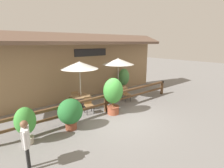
{
  "coord_description": "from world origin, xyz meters",
  "views": [
    {
      "loc": [
        -5.45,
        -5.93,
        3.65
      ],
      "look_at": [
        0.69,
        1.36,
        1.37
      ],
      "focal_mm": 28.0,
      "sensor_mm": 36.0,
      "label": 1
    }
  ],
  "objects": [
    {
      "name": "potted_plant_small_flowering",
      "position": [
        -4.11,
        0.51,
        0.83
      ],
      "size": [
        0.74,
        0.67,
        1.42
      ],
      "color": "#B7AD99",
      "rests_on": "ground"
    },
    {
      "name": "patio_umbrella_near",
      "position": [
        -0.79,
        2.3,
        2.45
      ],
      "size": [
        2.01,
        2.01,
        2.69
      ],
      "color": "#B7B2A8",
      "rests_on": "ground"
    },
    {
      "name": "chair_middle_streetside",
      "position": [
        2.08,
        1.66,
        0.48
      ],
      "size": [
        0.5,
        0.5,
        0.86
      ],
      "rotation": [
        0.0,
        0.0,
        -0.21
      ],
      "color": "olive",
      "rests_on": "ground"
    },
    {
      "name": "chair_middle_wallside",
      "position": [
        2.03,
        3.13,
        0.48
      ],
      "size": [
        0.45,
        0.45,
        0.86
      ],
      "rotation": [
        0.0,
        0.0,
        3.22
      ],
      "color": "olive",
      "rests_on": "ground"
    },
    {
      "name": "potted_plant_tall_tropical",
      "position": [
        -2.36,
        0.48,
        0.77
      ],
      "size": [
        1.07,
        0.96,
        1.36
      ],
      "color": "brown",
      "rests_on": "ground"
    },
    {
      "name": "chair_near_wallside",
      "position": [
        -0.81,
        3.09,
        0.48
      ],
      "size": [
        0.46,
        0.46,
        0.86
      ],
      "rotation": [
        0.0,
        0.0,
        3.05
      ],
      "color": "olive",
      "rests_on": "ground"
    },
    {
      "name": "pedestrian",
      "position": [
        -4.46,
        -0.96,
        1.0
      ],
      "size": [
        0.31,
        0.53,
        1.55
      ],
      "rotation": [
        0.0,
        0.0,
        1.25
      ],
      "color": "black",
      "rests_on": "ground"
    },
    {
      "name": "ground_plane",
      "position": [
        0.0,
        0.0,
        0.0
      ],
      "size": [
        60.0,
        60.0,
        0.0
      ],
      "primitive_type": "plane",
      "color": "slate"
    },
    {
      "name": "potted_plant_broad_leaf",
      "position": [
        0.11,
        0.58,
        1.13
      ],
      "size": [
        1.05,
        0.95,
        1.91
      ],
      "color": "#9E4C33",
      "rests_on": "ground"
    },
    {
      "name": "potted_plant_corner_fern",
      "position": [
        3.73,
        3.55,
        1.01
      ],
      "size": [
        0.85,
        0.77,
        1.72
      ],
      "color": "#9E4C33",
      "rests_on": "ground"
    },
    {
      "name": "patio_umbrella_middle",
      "position": [
        2.08,
        2.39,
        2.45
      ],
      "size": [
        2.01,
        2.01,
        2.69
      ],
      "color": "#B7B2A8",
      "rests_on": "ground"
    },
    {
      "name": "dining_table_near",
      "position": [
        -0.79,
        2.3,
        0.63
      ],
      "size": [
        1.05,
        1.05,
        0.78
      ],
      "color": "olive",
      "rests_on": "ground"
    },
    {
      "name": "chair_near_streetside",
      "position": [
        -0.8,
        1.51,
        0.48
      ],
      "size": [
        0.5,
        0.5,
        0.86
      ],
      "rotation": [
        0.0,
        0.0,
        -0.22
      ],
      "color": "olive",
      "rests_on": "ground"
    },
    {
      "name": "building_facade",
      "position": [
        0.0,
        4.1,
        2.17
      ],
      "size": [
        14.28,
        1.49,
        4.23
      ],
      "color": "#997A56",
      "rests_on": "ground"
    },
    {
      "name": "patio_railing",
      "position": [
        0.0,
        1.05,
        0.7
      ],
      "size": [
        10.4,
        0.14,
        0.95
      ],
      "color": "brown",
      "rests_on": "ground"
    },
    {
      "name": "dining_table_middle",
      "position": [
        2.08,
        2.39,
        0.63
      ],
      "size": [
        1.05,
        1.05,
        0.78
      ],
      "color": "olive",
      "rests_on": "ground"
    }
  ]
}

